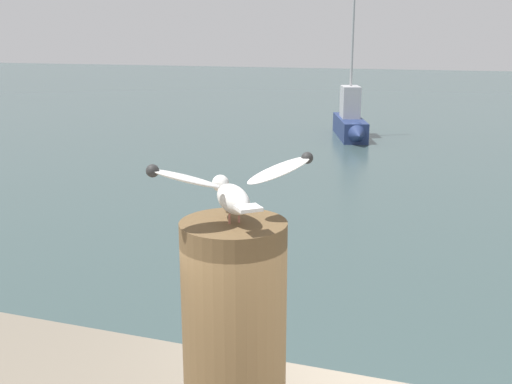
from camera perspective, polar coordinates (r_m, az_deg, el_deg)
The scene contains 3 objects.
mooring_post at distance 2.33m, azimuth -2.04°, elevation -12.80°, with size 0.39×0.39×0.84m, color brown.
seagull at distance 2.14m, azimuth -2.21°, elevation 0.31°, with size 0.52×0.48×0.24m.
boat_navy at distance 20.04m, azimuth 8.87°, elevation 6.54°, with size 1.80×3.61×4.55m.
Camera 1 is at (-0.26, -2.47, 3.23)m, focal length 42.71 mm.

